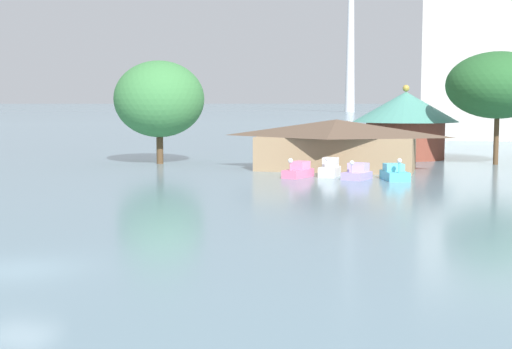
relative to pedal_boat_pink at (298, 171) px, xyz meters
The scene contains 9 objects.
ground_plane 33.78m from the pedal_boat_pink, 95.79° to the right, with size 2000.00×2000.00×0.00m, color slate.
pedal_boat_pink is the anchor object (origin of this frame).
pedal_boat_white 2.59m from the pedal_boat_pink, 27.46° to the left, with size 1.53×2.34×1.64m.
pedal_boat_lavender 4.67m from the pedal_boat_pink, ahead, with size 2.22×2.74×1.53m.
pedal_boat_cyan 7.47m from the pedal_boat_pink, ahead, with size 2.54×3.32×1.75m.
boathouse 7.29m from the pedal_boat_pink, 74.00° to the left, with size 14.35×7.34×4.39m.
green_roof_pavilion 22.15m from the pedal_boat_pink, 71.33° to the left, with size 10.82×10.82×7.60m.
shoreline_tree_tall_left 18.39m from the pedal_boat_pink, 150.44° to the left, with size 8.54×8.54×9.76m.
shoreline_tree_right 23.35m from the pedal_boat_pink, 45.26° to the left, with size 9.60×9.60×10.56m.
Camera 1 is at (14.88, -22.93, 6.13)m, focal length 51.56 mm.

